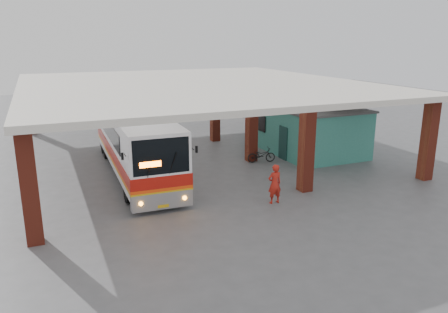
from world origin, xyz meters
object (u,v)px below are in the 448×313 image
Objects in this scene: motorcycle at (261,155)px; pedestrian at (275,184)px; coach_bus at (135,141)px; red_chair at (252,139)px.

pedestrian is (-2.68, -6.36, 0.48)m from motorcycle.
coach_bus reaches higher than motorcycle.
pedestrian is at bearing 169.37° from motorcycle.
pedestrian reaches higher than motorcycle.
coach_bus is 7.75m from motorcycle.
coach_bus is 7.52× the size of motorcycle.
red_chair is at bearing -7.97° from motorcycle.
pedestrian reaches higher than red_chair.
coach_bus is at bearing 96.24° from motorcycle.
motorcycle is at bearing -104.46° from red_chair.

